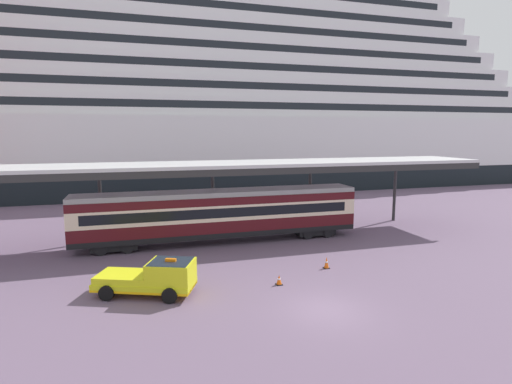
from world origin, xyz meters
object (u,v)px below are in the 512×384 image
Objects in this scene: cruise_ship at (109,103)px; train_carriage at (220,213)px; traffic_cone_mid at (327,263)px; service_truck at (154,277)px; traffic_cone_near at (279,280)px.

train_carriage is at bearing -74.51° from cruise_ship.
traffic_cone_mid is (5.23, -8.03, -1.94)m from train_carriage.
service_truck reaches higher than traffic_cone_near.
train_carriage is (9.58, -34.56, -10.56)m from cruise_ship.
train_carriage is at bearing 59.58° from service_truck.
train_carriage reaches higher than service_truck.
cruise_ship is 6.82× the size of train_carriage.
cruise_ship is 47.43m from traffic_cone_near.
traffic_cone_near is at bearing -4.49° from service_truck.
traffic_cone_mid is at bearing 6.79° from service_truck.
train_carriage is 36.96× the size of traffic_cone_near.
cruise_ship is 201.26× the size of traffic_cone_mid.
service_truck is 10.79m from traffic_cone_mid.
train_carriage is 10.87m from service_truck.
service_truck is at bearing -84.65° from cruise_ship.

